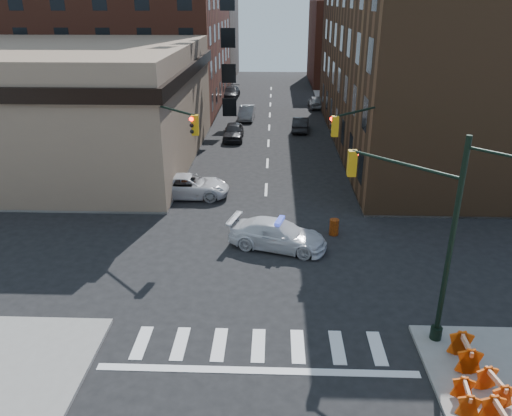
# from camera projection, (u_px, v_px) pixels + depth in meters

# --- Properties ---
(ground) EXTENTS (140.00, 140.00, 0.00)m
(ground) POSITION_uv_depth(u_px,v_px,m) (263.00, 259.00, 25.28)
(ground) COLOR black
(ground) RESTS_ON ground
(sidewalk_nw) EXTENTS (34.00, 54.50, 0.15)m
(sidewalk_nw) POSITION_uv_depth(u_px,v_px,m) (66.00, 115.00, 56.18)
(sidewalk_nw) COLOR gray
(sidewalk_nw) RESTS_ON ground
(sidewalk_ne) EXTENTS (34.00, 54.50, 0.15)m
(sidewalk_ne) POSITION_uv_depth(u_px,v_px,m) (479.00, 118.00, 54.65)
(sidewalk_ne) COLOR gray
(sidewalk_ne) RESTS_ON ground
(bank_building) EXTENTS (22.00, 22.00, 9.00)m
(bank_building) POSITION_uv_depth(u_px,v_px,m) (53.00, 104.00, 39.30)
(bank_building) COLOR #866F58
(bank_building) RESTS_ON ground
(apartment_block) EXTENTS (25.00, 25.00, 24.00)m
(apartment_block) POSITION_uv_depth(u_px,v_px,m) (113.00, 0.00, 58.08)
(apartment_block) COLOR #5A2A1C
(apartment_block) RESTS_ON ground
(commercial_row_ne) EXTENTS (14.00, 34.00, 14.00)m
(commercial_row_ne) POSITION_uv_depth(u_px,v_px,m) (420.00, 64.00, 42.85)
(commercial_row_ne) COLOR #533721
(commercial_row_ne) RESTS_ON ground
(filler_nw) EXTENTS (20.00, 18.00, 16.00)m
(filler_nw) POSITION_uv_depth(u_px,v_px,m) (172.00, 27.00, 79.81)
(filler_nw) COLOR brown
(filler_nw) RESTS_ON ground
(filler_ne) EXTENTS (16.00, 16.00, 12.00)m
(filler_ne) POSITION_uv_depth(u_px,v_px,m) (364.00, 43.00, 75.90)
(filler_ne) COLOR #5A2A1C
(filler_ne) RESTS_ON ground
(signal_pole_se) EXTENTS (5.40, 5.27, 8.00)m
(signal_pole_se) POSITION_uv_depth(u_px,v_px,m) (425.00, 224.00, 18.20)
(signal_pole_se) COLOR black
(signal_pole_se) RESTS_ON sidewalk_se
(signal_pole_nw) EXTENTS (3.58, 3.67, 8.00)m
(signal_pole_nw) POSITION_uv_depth(u_px,v_px,m) (164.00, 147.00, 28.71)
(signal_pole_nw) COLOR black
(signal_pole_nw) RESTS_ON sidewalk_nw
(signal_pole_ne) EXTENTS (3.67, 3.58, 8.00)m
(signal_pole_ne) POSITION_uv_depth(u_px,v_px,m) (368.00, 149.00, 28.33)
(signal_pole_ne) COLOR black
(signal_pole_ne) RESTS_ON sidewalk_ne
(tree_ne_near) EXTENTS (3.00, 3.00, 4.85)m
(tree_ne_near) POSITION_uv_depth(u_px,v_px,m) (348.00, 97.00, 47.62)
(tree_ne_near) COLOR black
(tree_ne_near) RESTS_ON sidewalk_ne
(tree_ne_far) EXTENTS (3.00, 3.00, 4.85)m
(tree_ne_far) POSITION_uv_depth(u_px,v_px,m) (338.00, 84.00, 54.99)
(tree_ne_far) COLOR black
(tree_ne_far) RESTS_ON sidewalk_ne
(police_car) EXTENTS (5.57, 3.43, 1.51)m
(police_car) POSITION_uv_depth(u_px,v_px,m) (278.00, 235.00, 26.22)
(police_car) COLOR silver
(police_car) RESTS_ON ground
(pickup) EXTENTS (5.43, 2.56, 1.50)m
(pickup) POSITION_uv_depth(u_px,v_px,m) (189.00, 186.00, 33.04)
(pickup) COLOR silver
(pickup) RESTS_ON ground
(parked_car_wnear) EXTENTS (1.87, 4.50, 1.52)m
(parked_car_wnear) POSITION_uv_depth(u_px,v_px,m) (233.00, 131.00, 46.49)
(parked_car_wnear) COLOR black
(parked_car_wnear) RESTS_ON ground
(parked_car_wfar) EXTENTS (1.76, 4.55, 1.48)m
(parked_car_wfar) POSITION_uv_depth(u_px,v_px,m) (247.00, 113.00, 54.21)
(parked_car_wfar) COLOR gray
(parked_car_wfar) RESTS_ON ground
(parked_car_wdeep) EXTENTS (2.28, 5.19, 1.48)m
(parked_car_wdeep) POSITION_uv_depth(u_px,v_px,m) (231.00, 92.00, 65.87)
(parked_car_wdeep) COLOR black
(parked_car_wdeep) RESTS_ON ground
(parked_car_enear) EXTENTS (1.90, 4.39, 1.40)m
(parked_car_enear) POSITION_uv_depth(u_px,v_px,m) (300.00, 124.00, 49.46)
(parked_car_enear) COLOR black
(parked_car_enear) RESTS_ON ground
(parked_car_efar) EXTENTS (1.81, 4.33, 1.46)m
(parked_car_efar) POSITION_uv_depth(u_px,v_px,m) (316.00, 102.00, 59.98)
(parked_car_efar) COLOR gray
(parked_car_efar) RESTS_ON ground
(pedestrian_a) EXTENTS (0.77, 0.63, 1.82)m
(pedestrian_a) POSITION_uv_depth(u_px,v_px,m) (115.00, 186.00, 32.22)
(pedestrian_a) COLOR black
(pedestrian_a) RESTS_ON sidewalk_nw
(pedestrian_b) EXTENTS (0.96, 0.79, 1.82)m
(pedestrian_b) POSITION_uv_depth(u_px,v_px,m) (72.00, 194.00, 30.80)
(pedestrian_b) COLOR black
(pedestrian_b) RESTS_ON sidewalk_nw
(pedestrian_c) EXTENTS (1.01, 0.62, 1.61)m
(pedestrian_c) POSITION_uv_depth(u_px,v_px,m) (68.00, 184.00, 32.71)
(pedestrian_c) COLOR #1F272F
(pedestrian_c) RESTS_ON sidewalk_nw
(barrel_road) EXTENTS (0.66, 0.66, 0.92)m
(barrel_road) POSITION_uv_depth(u_px,v_px,m) (334.00, 227.00, 27.78)
(barrel_road) COLOR #E55B0A
(barrel_road) RESTS_ON ground
(barrel_bank) EXTENTS (0.73, 0.73, 1.08)m
(barrel_bank) POSITION_uv_depth(u_px,v_px,m) (184.00, 188.00, 33.31)
(barrel_bank) COLOR #C25809
(barrel_bank) RESTS_ON ground
(barricade_se_a) EXTENTS (0.71, 1.34, 0.99)m
(barricade_se_a) POSITION_uv_depth(u_px,v_px,m) (465.00, 353.00, 17.66)
(barricade_se_a) COLOR orange
(barricade_se_a) RESTS_ON sidewalk_se
(barricade_se_b) EXTENTS (0.81, 1.26, 0.88)m
(barricade_se_b) POSITION_uv_depth(u_px,v_px,m) (494.00, 388.00, 16.14)
(barricade_se_b) COLOR #D95C0A
(barricade_se_b) RESTS_ON sidewalk_se
(barricade_se_c) EXTENTS (0.67, 1.14, 0.81)m
(barricade_se_c) POSITION_uv_depth(u_px,v_px,m) (465.00, 397.00, 15.81)
(barricade_se_c) COLOR #CE6709
(barricade_se_c) RESTS_ON sidewalk_se
(barricade_nw_a) EXTENTS (1.31, 0.80, 0.92)m
(barricade_nw_a) POSITION_uv_depth(u_px,v_px,m) (159.00, 200.00, 31.14)
(barricade_nw_a) COLOR red
(barricade_nw_a) RESTS_ON sidewalk_nw
(barricade_nw_b) EXTENTS (1.44, 0.95, 0.99)m
(barricade_nw_b) POSITION_uv_depth(u_px,v_px,m) (99.00, 190.00, 32.59)
(barricade_nw_b) COLOR #C56209
(barricade_nw_b) RESTS_ON sidewalk_nw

